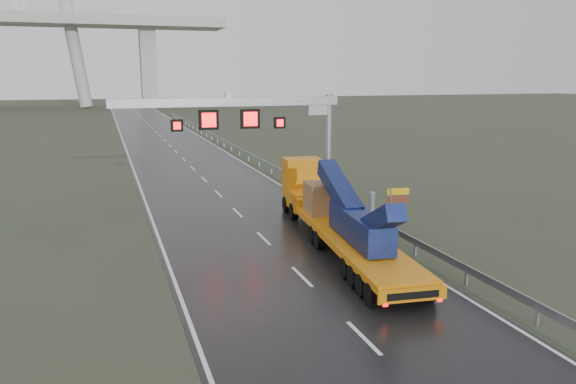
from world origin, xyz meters
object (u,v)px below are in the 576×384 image
object	(u,v)px
sign_gantry	(260,120)
heavy_haul_truck	(331,209)
striped_barrier	(339,190)
exit_sign_pair	(398,199)

from	to	relation	value
sign_gantry	heavy_haul_truck	size ratio (longest dim) A/B	0.85
heavy_haul_truck	striped_barrier	bearing A→B (deg)	69.76
sign_gantry	striped_barrier	world-z (taller)	sign_gantry
heavy_haul_truck	striped_barrier	world-z (taller)	heavy_haul_truck
exit_sign_pair	striped_barrier	size ratio (longest dim) A/B	1.95
exit_sign_pair	sign_gantry	bearing A→B (deg)	133.92
heavy_haul_truck	exit_sign_pair	xyz separation A→B (m)	(4.52, 0.98, -0.01)
heavy_haul_truck	striped_barrier	xyz separation A→B (m)	(4.39, 9.01, -1.00)
heavy_haul_truck	exit_sign_pair	distance (m)	4.63
heavy_haul_truck	striped_barrier	size ratio (longest dim) A/B	15.21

